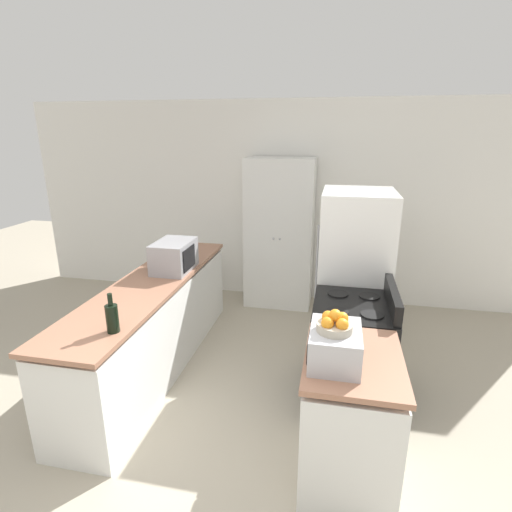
# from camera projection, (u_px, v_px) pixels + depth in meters

# --- Properties ---
(ground_plane) EXTENTS (14.00, 14.00, 0.00)m
(ground_plane) POSITION_uv_depth(u_px,v_px,m) (193.00, 512.00, 2.43)
(ground_plane) COLOR #A89E89
(wall_back) EXTENTS (7.00, 0.06, 2.60)m
(wall_back) POSITION_uv_depth(u_px,v_px,m) (280.00, 203.00, 5.29)
(wall_back) COLOR white
(wall_back) RESTS_ON ground_plane
(counter_left) EXTENTS (0.60, 2.71, 0.88)m
(counter_left) POSITION_uv_depth(u_px,v_px,m) (154.00, 325.00, 3.84)
(counter_left) COLOR silver
(counter_left) RESTS_ON ground_plane
(counter_right) EXTENTS (0.60, 0.81, 0.88)m
(counter_right) POSITION_uv_depth(u_px,v_px,m) (349.00, 418.00, 2.59)
(counter_right) COLOR silver
(counter_right) RESTS_ON ground_plane
(pantry_cabinet) EXTENTS (0.85, 0.50, 1.91)m
(pantry_cabinet) POSITION_uv_depth(u_px,v_px,m) (279.00, 234.00, 5.12)
(pantry_cabinet) COLOR silver
(pantry_cabinet) RESTS_ON ground_plane
(stove) EXTENTS (0.66, 0.75, 1.04)m
(stove) POSITION_uv_depth(u_px,v_px,m) (350.00, 352.00, 3.33)
(stove) COLOR black
(stove) RESTS_ON ground_plane
(refrigerator) EXTENTS (0.70, 0.78, 1.68)m
(refrigerator) POSITION_uv_depth(u_px,v_px,m) (353.00, 276.00, 3.96)
(refrigerator) COLOR white
(refrigerator) RESTS_ON ground_plane
(microwave) EXTENTS (0.34, 0.49, 0.30)m
(microwave) POSITION_uv_depth(u_px,v_px,m) (174.00, 256.00, 3.94)
(microwave) COLOR #939399
(microwave) RESTS_ON counter_left
(wine_bottle) EXTENTS (0.09, 0.09, 0.28)m
(wine_bottle) POSITION_uv_depth(u_px,v_px,m) (112.00, 318.00, 2.73)
(wine_bottle) COLOR black
(wine_bottle) RESTS_ON counter_left
(toaster_oven) EXTENTS (0.31, 0.40, 0.21)m
(toaster_oven) POSITION_uv_depth(u_px,v_px,m) (335.00, 346.00, 2.38)
(toaster_oven) COLOR #B2B2B7
(toaster_oven) RESTS_ON counter_right
(fruit_bowl) EXTENTS (0.21, 0.21, 0.14)m
(fruit_bowl) POSITION_uv_depth(u_px,v_px,m) (335.00, 324.00, 2.31)
(fruit_bowl) COLOR #B2A893
(fruit_bowl) RESTS_ON toaster_oven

